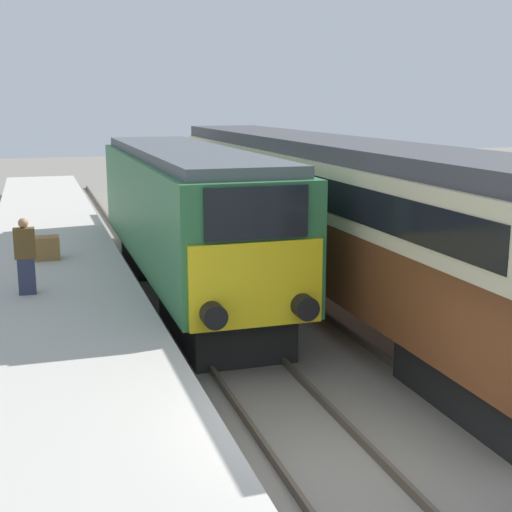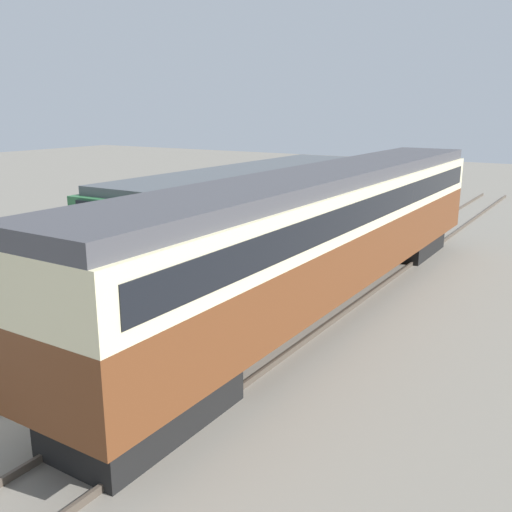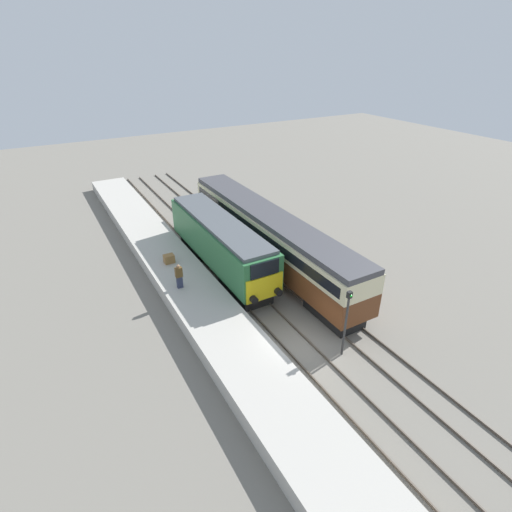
% 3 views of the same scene
% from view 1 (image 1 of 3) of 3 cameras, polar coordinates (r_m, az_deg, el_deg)
% --- Properties ---
extents(ground_plane, '(120.00, 120.00, 0.00)m').
position_cam_1_polar(ground_plane, '(10.14, 6.64, -17.25)').
color(ground_plane, slate).
extents(platform_left, '(3.50, 50.00, 0.95)m').
position_cam_1_polar(platform_left, '(16.65, -15.42, -3.91)').
color(platform_left, '#B7B2A8').
rests_on(platform_left, ground_plane).
extents(rails_near_track, '(1.51, 60.00, 0.14)m').
position_cam_1_polar(rails_near_track, '(14.40, -1.50, -7.69)').
color(rails_near_track, '#4C4238').
rests_on(rails_near_track, ground_plane).
extents(rails_far_track, '(1.50, 60.00, 0.14)m').
position_cam_1_polar(rails_far_track, '(15.62, 10.66, -6.29)').
color(rails_far_track, '#4C4238').
rests_on(rails_far_track, ground_plane).
extents(locomotive, '(2.70, 12.77, 3.84)m').
position_cam_1_polar(locomotive, '(18.51, -5.69, 3.30)').
color(locomotive, black).
rests_on(locomotive, ground_plane).
extents(passenger_carriage, '(2.75, 19.83, 4.08)m').
position_cam_1_polar(passenger_carriage, '(18.61, 5.19, 4.48)').
color(passenger_carriage, black).
rests_on(passenger_carriage, ground_plane).
extents(person_on_platform, '(0.44, 0.26, 1.65)m').
position_cam_1_polar(person_on_platform, '(15.88, -17.96, -0.05)').
color(person_on_platform, '#2D334C').
rests_on(person_on_platform, platform_left).
extents(luggage_crate, '(0.70, 0.56, 0.60)m').
position_cam_1_polar(luggage_crate, '(19.36, -16.47, 0.62)').
color(luggage_crate, olive).
rests_on(luggage_crate, platform_left).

